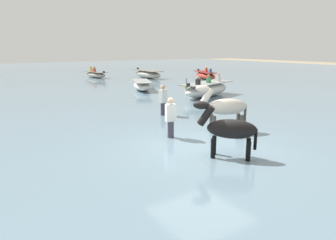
{
  "coord_description": "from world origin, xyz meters",
  "views": [
    {
      "loc": [
        -5.44,
        -6.44,
        3.14
      ],
      "look_at": [
        -0.1,
        1.59,
        0.84
      ],
      "focal_mm": 32.74,
      "sensor_mm": 36.0,
      "label": 1
    }
  ],
  "objects_px": {
    "boat_distant_west": "(205,75)",
    "channel_buoy": "(186,86)",
    "boat_distant_east": "(207,89)",
    "person_wading_close": "(163,103)",
    "horse_trailing_pinto": "(225,108)",
    "boat_far_inshore": "(148,74)",
    "boat_near_starboard": "(96,75)",
    "person_onlooker_left": "(171,121)",
    "boat_near_port": "(142,85)",
    "horse_lead_black": "(229,130)"
  },
  "relations": [
    {
      "from": "horse_lead_black",
      "to": "person_wading_close",
      "type": "bearing_deg",
      "value": 75.53
    },
    {
      "from": "horse_lead_black",
      "to": "boat_distant_east",
      "type": "xyz_separation_m",
      "value": [
        6.24,
        8.1,
        -0.32
      ]
    },
    {
      "from": "horse_lead_black",
      "to": "boat_distant_east",
      "type": "bearing_deg",
      "value": 52.42
    },
    {
      "from": "boat_distant_east",
      "to": "person_wading_close",
      "type": "xyz_separation_m",
      "value": [
        -4.89,
        -2.88,
        0.12
      ]
    },
    {
      "from": "person_onlooker_left",
      "to": "person_wading_close",
      "type": "height_order",
      "value": "same"
    },
    {
      "from": "horse_trailing_pinto",
      "to": "boat_distant_east",
      "type": "bearing_deg",
      "value": 53.68
    },
    {
      "from": "boat_distant_west",
      "to": "person_wading_close",
      "type": "relative_size",
      "value": 2.34
    },
    {
      "from": "boat_distant_east",
      "to": "channel_buoy",
      "type": "xyz_separation_m",
      "value": [
        1.25,
        3.66,
        -0.25
      ]
    },
    {
      "from": "boat_far_inshore",
      "to": "channel_buoy",
      "type": "xyz_separation_m",
      "value": [
        -1.33,
        -7.73,
        -0.2
      ]
    },
    {
      "from": "channel_buoy",
      "to": "person_wading_close",
      "type": "bearing_deg",
      "value": -133.2
    },
    {
      "from": "person_onlooker_left",
      "to": "channel_buoy",
      "type": "height_order",
      "value": "person_onlooker_left"
    },
    {
      "from": "boat_distant_west",
      "to": "channel_buoy",
      "type": "height_order",
      "value": "boat_distant_west"
    },
    {
      "from": "person_wading_close",
      "to": "channel_buoy",
      "type": "distance_m",
      "value": 8.98
    },
    {
      "from": "boat_near_port",
      "to": "horse_lead_black",
      "type": "bearing_deg",
      "value": -109.24
    },
    {
      "from": "person_onlooker_left",
      "to": "channel_buoy",
      "type": "relative_size",
      "value": 2.39
    },
    {
      "from": "person_wading_close",
      "to": "horse_trailing_pinto",
      "type": "bearing_deg",
      "value": -84.51
    },
    {
      "from": "boat_distant_west",
      "to": "boat_near_port",
      "type": "bearing_deg",
      "value": -158.27
    },
    {
      "from": "boat_far_inshore",
      "to": "boat_near_port",
      "type": "xyz_separation_m",
      "value": [
        -4.45,
        -6.96,
        -0.05
      ]
    },
    {
      "from": "channel_buoy",
      "to": "horse_trailing_pinto",
      "type": "bearing_deg",
      "value": -120.51
    },
    {
      "from": "boat_far_inshore",
      "to": "person_wading_close",
      "type": "relative_size",
      "value": 2.42
    },
    {
      "from": "boat_distant_west",
      "to": "channel_buoy",
      "type": "relative_size",
      "value": 5.6
    },
    {
      "from": "horse_trailing_pinto",
      "to": "person_onlooker_left",
      "type": "height_order",
      "value": "horse_trailing_pinto"
    },
    {
      "from": "person_onlooker_left",
      "to": "boat_near_port",
      "type": "bearing_deg",
      "value": 65.74
    },
    {
      "from": "boat_distant_west",
      "to": "boat_far_inshore",
      "type": "bearing_deg",
      "value": 136.89
    },
    {
      "from": "horse_trailing_pinto",
      "to": "boat_distant_east",
      "type": "height_order",
      "value": "horse_trailing_pinto"
    },
    {
      "from": "horse_lead_black",
      "to": "boat_distant_east",
      "type": "relative_size",
      "value": 0.42
    },
    {
      "from": "horse_trailing_pinto",
      "to": "boat_distant_west",
      "type": "distance_m",
      "value": 17.81
    },
    {
      "from": "horse_lead_black",
      "to": "person_wading_close",
      "type": "distance_m",
      "value": 5.4
    },
    {
      "from": "boat_distant_west",
      "to": "channel_buoy",
      "type": "distance_m",
      "value": 6.64
    },
    {
      "from": "boat_far_inshore",
      "to": "boat_distant_west",
      "type": "height_order",
      "value": "boat_distant_west"
    },
    {
      "from": "boat_far_inshore",
      "to": "person_wading_close",
      "type": "height_order",
      "value": "person_wading_close"
    },
    {
      "from": "horse_trailing_pinto",
      "to": "boat_near_starboard",
      "type": "height_order",
      "value": "horse_trailing_pinto"
    },
    {
      "from": "person_onlooker_left",
      "to": "horse_trailing_pinto",
      "type": "bearing_deg",
      "value": -12.37
    },
    {
      "from": "boat_near_port",
      "to": "channel_buoy",
      "type": "xyz_separation_m",
      "value": [
        3.11,
        -0.77,
        -0.16
      ]
    },
    {
      "from": "person_onlooker_left",
      "to": "channel_buoy",
      "type": "xyz_separation_m",
      "value": [
        7.72,
        9.46,
        -0.37
      ]
    },
    {
      "from": "person_wading_close",
      "to": "horse_lead_black",
      "type": "bearing_deg",
      "value": -104.47
    },
    {
      "from": "boat_far_inshore",
      "to": "boat_distant_east",
      "type": "relative_size",
      "value": 0.93
    },
    {
      "from": "boat_near_starboard",
      "to": "person_onlooker_left",
      "type": "distance_m",
      "value": 20.95
    },
    {
      "from": "horse_trailing_pinto",
      "to": "person_onlooker_left",
      "type": "relative_size",
      "value": 1.2
    },
    {
      "from": "boat_distant_east",
      "to": "boat_near_starboard",
      "type": "height_order",
      "value": "boat_distant_east"
    },
    {
      "from": "horse_lead_black",
      "to": "boat_near_port",
      "type": "height_order",
      "value": "horse_lead_black"
    },
    {
      "from": "boat_near_starboard",
      "to": "boat_far_inshore",
      "type": "bearing_deg",
      "value": -38.72
    },
    {
      "from": "horse_trailing_pinto",
      "to": "boat_far_inshore",
      "type": "relative_size",
      "value": 0.5
    },
    {
      "from": "horse_trailing_pinto",
      "to": "boat_near_port",
      "type": "bearing_deg",
      "value": 75.74
    },
    {
      "from": "boat_near_port",
      "to": "boat_near_starboard",
      "type": "distance_m",
      "value": 10.09
    },
    {
      "from": "boat_distant_east",
      "to": "boat_distant_west",
      "type": "relative_size",
      "value": 1.12
    },
    {
      "from": "horse_trailing_pinto",
      "to": "person_onlooker_left",
      "type": "bearing_deg",
      "value": 167.63
    },
    {
      "from": "horse_trailing_pinto",
      "to": "person_wading_close",
      "type": "xyz_separation_m",
      "value": [
        -0.32,
        3.34,
        -0.29
      ]
    },
    {
      "from": "horse_trailing_pinto",
      "to": "boat_far_inshore",
      "type": "distance_m",
      "value": 19.01
    },
    {
      "from": "boat_far_inshore",
      "to": "person_onlooker_left",
      "type": "xyz_separation_m",
      "value": [
        -9.06,
        -17.19,
        0.17
      ]
    }
  ]
}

